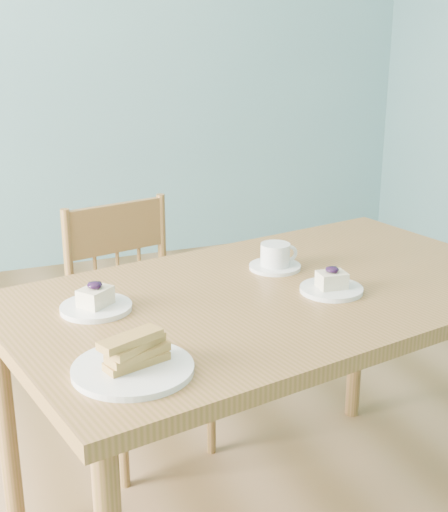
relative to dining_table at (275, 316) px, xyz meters
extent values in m
cube|color=#6BA0A1|center=(-0.34, 2.65, 0.66)|extent=(5.00, 0.01, 2.70)
cube|color=brown|center=(0.00, 0.00, 0.06)|extent=(1.55, 1.07, 0.04)
cylinder|color=brown|center=(-0.70, 0.22, -0.33)|extent=(0.05, 0.05, 0.72)
cylinder|color=brown|center=(0.57, 0.46, -0.33)|extent=(0.05, 0.05, 0.72)
cube|color=brown|center=(-0.22, 0.55, -0.28)|extent=(0.46, 0.45, 0.04)
cylinder|color=brown|center=(-0.35, 0.35, -0.49)|extent=(0.03, 0.03, 0.38)
cylinder|color=brown|center=(-0.02, 0.43, -0.49)|extent=(0.03, 0.03, 0.38)
cylinder|color=brown|center=(-0.42, 0.67, -0.49)|extent=(0.03, 0.03, 0.38)
cylinder|color=brown|center=(-0.09, 0.74, -0.49)|extent=(0.03, 0.03, 0.38)
cylinder|color=brown|center=(-0.43, 0.67, -0.04)|extent=(0.03, 0.03, 0.44)
cylinder|color=brown|center=(-0.08, 0.75, -0.04)|extent=(0.03, 0.03, 0.44)
cube|color=brown|center=(-0.26, 0.71, 0.08)|extent=(0.33, 0.09, 0.17)
cylinder|color=brown|center=(-0.34, 0.69, -0.13)|extent=(0.01, 0.01, 0.26)
cylinder|color=brown|center=(-0.26, 0.71, -0.13)|extent=(0.01, 0.01, 0.26)
cylinder|color=brown|center=(-0.17, 0.73, -0.13)|extent=(0.01, 0.01, 0.26)
cylinder|color=silver|center=(0.13, -0.07, 0.08)|extent=(0.17, 0.17, 0.01)
cube|color=beige|center=(0.13, -0.07, 0.11)|extent=(0.08, 0.06, 0.04)
ellipsoid|color=black|center=(0.13, -0.07, 0.14)|extent=(0.04, 0.04, 0.02)
sphere|color=black|center=(0.14, -0.07, 0.14)|extent=(0.01, 0.01, 0.01)
sphere|color=black|center=(0.12, -0.06, 0.14)|extent=(0.01, 0.01, 0.01)
sphere|color=black|center=(0.13, -0.08, 0.14)|extent=(0.01, 0.01, 0.01)
cylinder|color=silver|center=(-0.47, 0.04, 0.08)|extent=(0.18, 0.18, 0.01)
cube|color=beige|center=(-0.47, 0.04, 0.11)|extent=(0.10, 0.10, 0.04)
ellipsoid|color=black|center=(-0.47, 0.04, 0.14)|extent=(0.04, 0.04, 0.02)
sphere|color=black|center=(-0.46, 0.05, 0.14)|extent=(0.02, 0.02, 0.02)
sphere|color=black|center=(-0.48, 0.05, 0.14)|extent=(0.02, 0.02, 0.02)
sphere|color=black|center=(-0.47, 0.03, 0.14)|extent=(0.02, 0.02, 0.02)
cylinder|color=silver|center=(0.07, 0.15, 0.08)|extent=(0.15, 0.15, 0.01)
cylinder|color=silver|center=(0.07, 0.15, 0.12)|extent=(0.10, 0.10, 0.06)
cylinder|color=brown|center=(0.07, 0.15, 0.14)|extent=(0.07, 0.07, 0.00)
torus|color=silver|center=(0.12, 0.15, 0.12)|extent=(0.05, 0.02, 0.05)
cylinder|color=silver|center=(-0.47, -0.31, 0.08)|extent=(0.25, 0.25, 0.01)
camera|label=1|loc=(-0.79, -1.58, 0.76)|focal=50.00mm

